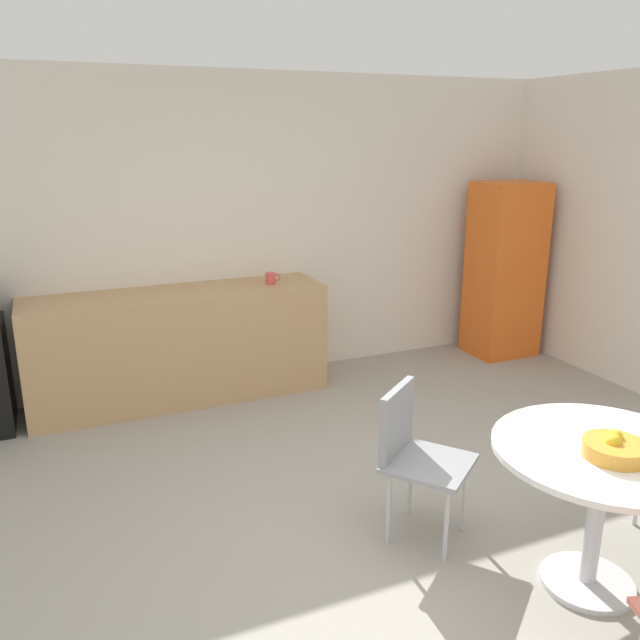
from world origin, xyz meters
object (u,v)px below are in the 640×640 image
locker_cabinet (505,270)px  fruit_bowl (615,449)px  round_table (601,478)px  chair_gray (412,445)px  mug_white (271,278)px

locker_cabinet → fruit_bowl: locker_cabinet is taller
locker_cabinet → round_table: size_ratio=1.66×
chair_gray → fruit_bowl: (0.54, -0.80, 0.25)m
chair_gray → locker_cabinet: bearing=43.4°
fruit_bowl → locker_cabinet: bearing=58.9°
locker_cabinet → chair_gray: bearing=-136.6°
fruit_bowl → mug_white: (-0.51, 3.11, 0.17)m
round_table → fruit_bowl: size_ratio=3.61×
round_table → mug_white: (-0.54, 3.04, 0.37)m
fruit_bowl → mug_white: 3.16m
round_table → chair_gray: size_ratio=1.21×
mug_white → round_table: bearing=-79.8°
locker_cabinet → chair_gray: size_ratio=2.01×
round_table → fruit_bowl: fruit_bowl is taller
chair_gray → mug_white: mug_white is taller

